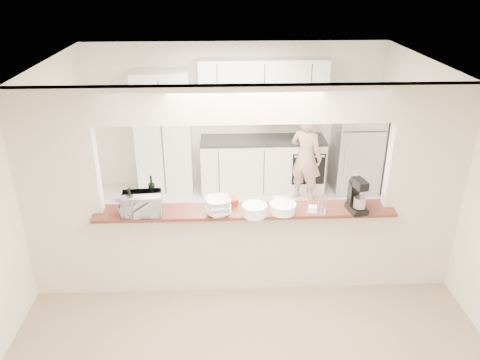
{
  "coord_description": "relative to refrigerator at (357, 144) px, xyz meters",
  "views": [
    {
      "loc": [
        -0.26,
        -4.72,
        3.62
      ],
      "look_at": [
        -0.04,
        0.3,
        1.3
      ],
      "focal_mm": 35.0,
      "sensor_mm": 36.0,
      "label": 1
    }
  ],
  "objects": [
    {
      "name": "floor",
      "position": [
        -2.05,
        -2.65,
        -0.85
      ],
      "size": [
        6.0,
        6.0,
        0.0
      ],
      "primitive_type": "plane",
      "color": "tan",
      "rests_on": "ground"
    },
    {
      "name": "tile_overlay",
      "position": [
        -2.05,
        -1.1,
        -0.84
      ],
      "size": [
        5.0,
        2.9,
        0.01
      ],
      "primitive_type": "cube",
      "color": "beige",
      "rests_on": "floor"
    },
    {
      "name": "partition",
      "position": [
        -2.05,
        -2.65,
        0.63
      ],
      "size": [
        5.0,
        0.15,
        2.5
      ],
      "color": "beige",
      "rests_on": "floor"
    },
    {
      "name": "bar_counter",
      "position": [
        -2.05,
        -2.65,
        -0.27
      ],
      "size": [
        3.4,
        0.38,
        1.09
      ],
      "color": "beige",
      "rests_on": "floor"
    },
    {
      "name": "kitchen_cabinets",
      "position": [
        -2.24,
        0.07,
        0.12
      ],
      "size": [
        3.15,
        0.62,
        2.25
      ],
      "color": "white",
      "rests_on": "floor"
    },
    {
      "name": "refrigerator",
      "position": [
        0.0,
        0.0,
        0.0
      ],
      "size": [
        0.75,
        0.7,
        1.7
      ],
      "primitive_type": "cube",
      "color": "#9E9DA2",
      "rests_on": "floor"
    },
    {
      "name": "flower_left",
      "position": [
        -3.35,
        -2.8,
        0.4
      ],
      "size": [
        0.3,
        0.27,
        0.31
      ],
      "primitive_type": "imported",
      "rotation": [
        0.0,
        0.0,
        -0.11
      ],
      "color": "#CD6CB1",
      "rests_on": "bar_counter"
    },
    {
      "name": "wine_bottle_a",
      "position": [
        -3.1,
        -2.58,
        0.39
      ],
      "size": [
        0.08,
        0.08,
        0.38
      ],
      "color": "black",
      "rests_on": "bar_counter"
    },
    {
      "name": "wine_bottle_b",
      "position": [
        -3.31,
        -2.8,
        0.37
      ],
      "size": [
        0.07,
        0.07,
        0.34
      ],
      "color": "black",
      "rests_on": "bar_counter"
    },
    {
      "name": "toaster_oven",
      "position": [
        -3.19,
        -2.75,
        0.36
      ],
      "size": [
        0.45,
        0.32,
        0.24
      ],
      "primitive_type": "imported",
      "rotation": [
        0.0,
        0.0,
        0.07
      ],
      "color": "#B7B8BD",
      "rests_on": "bar_counter"
    },
    {
      "name": "serving_bowls",
      "position": [
        -2.35,
        -2.82,
        0.34
      ],
      "size": [
        0.34,
        0.34,
        0.2
      ],
      "primitive_type": "imported",
      "rotation": [
        0.0,
        0.0,
        0.26
      ],
      "color": "white",
      "rests_on": "bar_counter"
    },
    {
      "name": "plate_stack_a",
      "position": [
        -1.95,
        -2.84,
        0.3
      ],
      "size": [
        0.27,
        0.27,
        0.13
      ],
      "color": "white",
      "rests_on": "bar_counter"
    },
    {
      "name": "plate_stack_b",
      "position": [
        -1.63,
        -2.78,
        0.29
      ],
      "size": [
        0.3,
        0.3,
        0.1
      ],
      "color": "white",
      "rests_on": "bar_counter"
    },
    {
      "name": "red_bowl",
      "position": [
        -2.2,
        -2.57,
        0.28
      ],
      "size": [
        0.16,
        0.16,
        0.07
      ],
      "primitive_type": "cylinder",
      "color": "maroon",
      "rests_on": "bar_counter"
    },
    {
      "name": "tan_bowl",
      "position": [
        -1.65,
        -2.57,
        0.28
      ],
      "size": [
        0.15,
        0.15,
        0.07
      ],
      "primitive_type": "cylinder",
      "color": "#C5AE8B",
      "rests_on": "bar_counter"
    },
    {
      "name": "utensil_caddy",
      "position": [
        -1.25,
        -2.8,
        0.33
      ],
      "size": [
        0.23,
        0.16,
        0.2
      ],
      "color": "silver",
      "rests_on": "bar_counter"
    },
    {
      "name": "stand_mixer",
      "position": [
        -0.8,
        -2.79,
        0.42
      ],
      "size": [
        0.22,
        0.29,
        0.39
      ],
      "color": "black",
      "rests_on": "bar_counter"
    },
    {
      "name": "flower_right",
      "position": [
        -0.75,
        -2.6,
        0.41
      ],
      "size": [
        0.26,
        0.26,
        0.35
      ],
      "primitive_type": "imported",
      "rotation": [
        0.0,
        0.0,
        0.4
      ],
      "color": "#B566BE",
      "rests_on": "bar_counter"
    },
    {
      "name": "person",
      "position": [
        -0.93,
        -0.35,
        -0.11
      ],
      "size": [
        0.65,
        0.59,
        1.49
      ],
      "primitive_type": "imported",
      "rotation": [
        0.0,
        0.0,
        2.56
      ],
      "color": "tan",
      "rests_on": "floor"
    }
  ]
}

